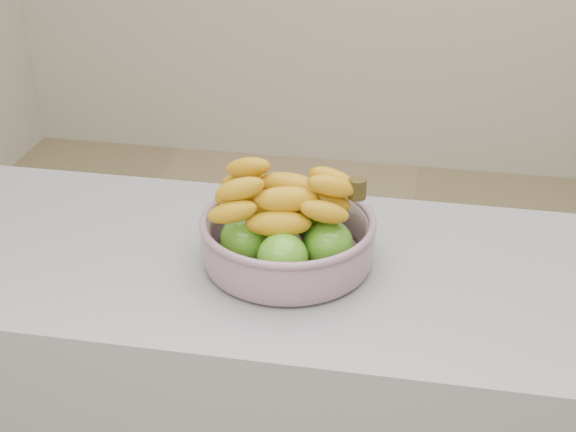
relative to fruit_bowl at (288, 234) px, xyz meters
name	(u,v)px	position (x,y,z in m)	size (l,w,h in m)	color
fruit_bowl	(288,234)	(0.00, 0.00, 0.00)	(0.33, 0.33, 0.18)	#97A0B5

